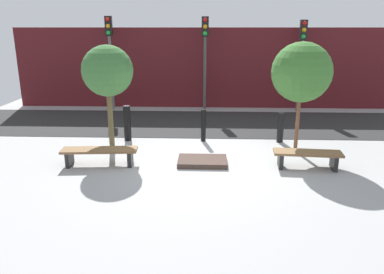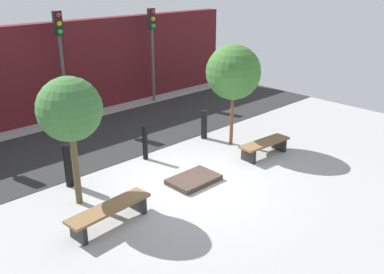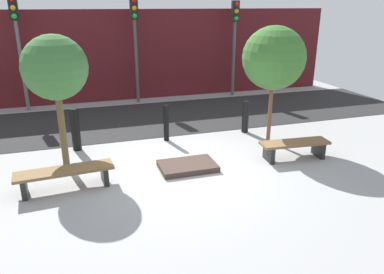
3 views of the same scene
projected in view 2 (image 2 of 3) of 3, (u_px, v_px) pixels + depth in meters
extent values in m
plane|color=#9D9D9D|center=(193.00, 182.00, 10.81)|extent=(18.00, 18.00, 0.00)
cube|color=#272727|center=(103.00, 138.00, 13.60)|extent=(18.00, 3.88, 0.01)
cube|color=#511419|center=(52.00, 71.00, 15.04)|extent=(16.20, 0.50, 3.36)
cube|color=black|center=(78.00, 233.00, 8.38)|extent=(0.14, 0.48, 0.37)
cube|color=black|center=(138.00, 203.00, 9.44)|extent=(0.14, 0.48, 0.37)
cube|color=brown|center=(109.00, 208.00, 8.83)|extent=(1.93, 0.62, 0.06)
cube|color=black|center=(248.00, 155.00, 11.89)|extent=(0.14, 0.49, 0.37)
cube|color=black|center=(279.00, 144.00, 12.66)|extent=(0.14, 0.49, 0.37)
cube|color=brown|center=(265.00, 143.00, 12.19)|extent=(1.69, 0.61, 0.06)
cube|color=#43332B|center=(194.00, 180.00, 10.77)|extent=(1.26, 0.84, 0.13)
cylinder|color=brown|center=(76.00, 166.00, 9.50)|extent=(0.15, 0.15, 1.87)
sphere|color=#3B6F37|center=(69.00, 109.00, 9.02)|extent=(1.40, 1.40, 1.40)
cylinder|color=brown|center=(232.00, 116.00, 12.87)|extent=(0.10, 0.10, 1.79)
sphere|color=#3C7130|center=(233.00, 72.00, 12.39)|extent=(1.61, 1.61, 1.61)
cylinder|color=black|center=(69.00, 165.00, 10.42)|extent=(0.22, 0.22, 1.09)
cylinder|color=black|center=(145.00, 143.00, 11.94)|extent=(0.15, 0.15, 0.99)
cylinder|color=black|center=(204.00, 124.00, 13.46)|extent=(0.19, 0.19, 0.92)
cylinder|color=#474747|center=(63.00, 69.00, 14.43)|extent=(0.12, 0.12, 3.78)
cube|color=black|center=(58.00, 23.00, 13.89)|extent=(0.28, 0.16, 0.78)
sphere|color=red|center=(58.00, 15.00, 13.72)|extent=(0.17, 0.17, 0.17)
sphere|color=orange|center=(59.00, 24.00, 13.82)|extent=(0.17, 0.17, 0.17)
sphere|color=green|center=(60.00, 32.00, 13.91)|extent=(0.17, 0.17, 0.17)
cylinder|color=#4B4B4B|center=(153.00, 56.00, 16.94)|extent=(0.12, 0.12, 3.65)
cube|color=black|center=(151.00, 19.00, 16.42)|extent=(0.28, 0.16, 0.78)
sphere|color=red|center=(153.00, 12.00, 16.26)|extent=(0.17, 0.17, 0.17)
sphere|color=orange|center=(153.00, 19.00, 16.35)|extent=(0.17, 0.17, 0.17)
sphere|color=green|center=(153.00, 26.00, 16.45)|extent=(0.17, 0.17, 0.17)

